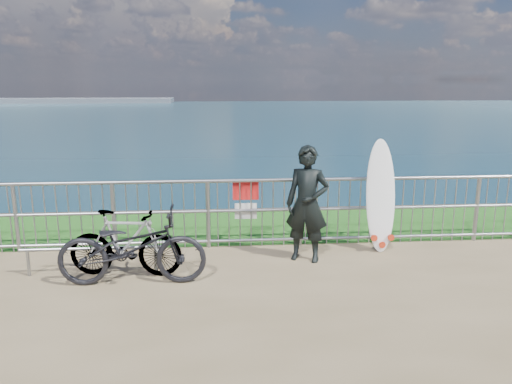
{
  "coord_description": "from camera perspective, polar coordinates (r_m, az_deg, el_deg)",
  "views": [
    {
      "loc": [
        -0.35,
        -6.19,
        2.68
      ],
      "look_at": [
        0.24,
        1.2,
        1.0
      ],
      "focal_mm": 35.0,
      "sensor_mm": 36.0,
      "label": 1
    }
  ],
  "objects": [
    {
      "name": "grass_strip",
      "position": [
        9.29,
        -2.21,
        -3.95
      ],
      "size": [
        120.0,
        120.0,
        0.0
      ],
      "primitive_type": "plane",
      "color": "#1A5116",
      "rests_on": "ground"
    },
    {
      "name": "seascape",
      "position": [
        159.83,
        -20.61,
        9.53
      ],
      "size": [
        260.0,
        260.0,
        5.0
      ],
      "color": "brown",
      "rests_on": "ground"
    },
    {
      "name": "railing",
      "position": [
        8.08,
        -1.78,
        -2.31
      ],
      "size": [
        10.06,
        0.1,
        1.13
      ],
      "color": "gray",
      "rests_on": "ground"
    },
    {
      "name": "surfer",
      "position": [
        7.44,
        5.86,
        -1.37
      ],
      "size": [
        0.75,
        0.63,
        1.74
      ],
      "primitive_type": "imported",
      "rotation": [
        0.0,
        0.0,
        -0.39
      ],
      "color": "black",
      "rests_on": "ground"
    },
    {
      "name": "surfboard",
      "position": [
        8.12,
        14.05,
        -0.86
      ],
      "size": [
        0.48,
        0.43,
        1.78
      ],
      "color": "white",
      "rests_on": "ground"
    },
    {
      "name": "bicycle_near",
      "position": [
        6.83,
        -13.99,
        -6.14
      ],
      "size": [
        1.95,
        0.69,
        1.02
      ],
      "primitive_type": "imported",
      "rotation": [
        0.0,
        0.0,
        1.56
      ],
      "color": "black",
      "rests_on": "ground"
    },
    {
      "name": "bicycle_far",
      "position": [
        7.14,
        -14.75,
        -5.68
      ],
      "size": [
        1.62,
        0.65,
        0.95
      ],
      "primitive_type": "imported",
      "rotation": [
        0.0,
        0.0,
        1.44
      ],
      "color": "black",
      "rests_on": "ground"
    },
    {
      "name": "bike_rack",
      "position": [
        7.37,
        -18.25,
        -6.46
      ],
      "size": [
        1.95,
        0.05,
        0.4
      ],
      "color": "gray",
      "rests_on": "ground"
    }
  ]
}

